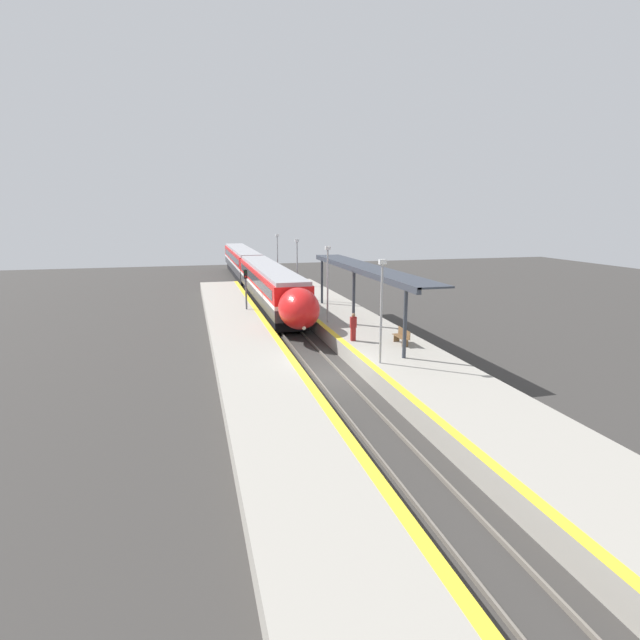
{
  "coord_description": "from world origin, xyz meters",
  "views": [
    {
      "loc": [
        -6.75,
        -23.93,
        8.41
      ],
      "look_at": [
        0.57,
        4.04,
        2.18
      ],
      "focal_mm": 28.0,
      "sensor_mm": 36.0,
      "label": 1
    }
  ],
  "objects": [
    {
      "name": "lamppost_mid",
      "position": [
        2.37,
        8.82,
        3.95
      ],
      "size": [
        0.36,
        0.2,
        5.26
      ],
      "color": "#9E9EA3",
      "rests_on": "platform_right"
    },
    {
      "name": "lamppost_farthest",
      "position": [
        2.37,
        28.78,
        3.95
      ],
      "size": [
        0.36,
        0.2,
        5.26
      ],
      "color": "#9E9EA3",
      "rests_on": "platform_right"
    },
    {
      "name": "railway_signal",
      "position": [
        -2.56,
        15.14,
        2.51
      ],
      "size": [
        0.28,
        0.28,
        4.07
      ],
      "color": "#59595E",
      "rests_on": "ground_plane"
    },
    {
      "name": "lamppost_far",
      "position": [
        2.37,
        18.8,
        3.95
      ],
      "size": [
        0.36,
        0.2,
        5.26
      ],
      "color": "#9E9EA3",
      "rests_on": "platform_right"
    },
    {
      "name": "station_canopy",
      "position": [
        4.51,
        7.79,
        4.65
      ],
      "size": [
        2.02,
        19.81,
        3.96
      ],
      "color": "#333842",
      "rests_on": "platform_right"
    },
    {
      "name": "platform_bench",
      "position": [
        4.99,
        2.04,
        1.4
      ],
      "size": [
        0.44,
        1.61,
        0.89
      ],
      "color": "brown",
      "rests_on": "platform_right"
    },
    {
      "name": "lamppost_near",
      "position": [
        2.37,
        -1.16,
        3.95
      ],
      "size": [
        0.36,
        0.2,
        5.26
      ],
      "color": "#9E9EA3",
      "rests_on": "platform_right"
    },
    {
      "name": "rail_right",
      "position": [
        0.72,
        0.0,
        0.07
      ],
      "size": [
        0.08,
        90.0,
        0.15
      ],
      "primitive_type": "cube",
      "color": "slate",
      "rests_on": "ground_plane"
    },
    {
      "name": "train",
      "position": [
        0.0,
        29.73,
        2.21
      ],
      "size": [
        2.8,
        48.61,
        3.83
      ],
      "color": "black",
      "rests_on": "ground_plane"
    },
    {
      "name": "platform_right",
      "position": [
        4.16,
        0.0,
        0.47
      ],
      "size": [
        5.04,
        64.0,
        0.94
      ],
      "color": "#9E998E",
      "rests_on": "ground_plane"
    },
    {
      "name": "platform_left",
      "position": [
        -3.68,
        0.0,
        0.47
      ],
      "size": [
        4.08,
        64.0,
        0.94
      ],
      "color": "#9E998E",
      "rests_on": "ground_plane"
    },
    {
      "name": "person_waiting",
      "position": [
        2.48,
        3.5,
        1.8
      ],
      "size": [
        0.36,
        0.22,
        1.67
      ],
      "color": "maroon",
      "rests_on": "platform_right"
    },
    {
      "name": "ground_plane",
      "position": [
        0.0,
        0.0,
        0.0
      ],
      "size": [
        120.0,
        120.0,
        0.0
      ],
      "primitive_type": "plane",
      "color": "#383533"
    },
    {
      "name": "rail_left",
      "position": [
        -0.72,
        0.0,
        0.07
      ],
      "size": [
        0.08,
        90.0,
        0.15
      ],
      "primitive_type": "cube",
      "color": "slate",
      "rests_on": "ground_plane"
    }
  ]
}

